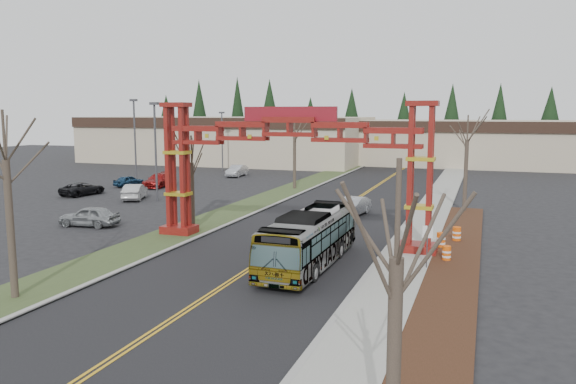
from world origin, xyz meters
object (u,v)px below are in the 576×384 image
at_px(bare_tree_median_mid, 192,163).
at_px(barrel_south, 446,254).
at_px(parked_car_far_a, 237,171).
at_px(light_pole_near, 155,144).
at_px(street_sign, 427,238).
at_px(transit_bus, 310,239).
at_px(parked_car_near_a, 89,216).
at_px(bare_tree_median_near, 6,161).
at_px(barrel_mid, 441,241).
at_px(retail_building_east, 477,142).
at_px(retail_building_west, 229,139).
at_px(parked_car_mid_a, 159,180).
at_px(parked_car_near_b, 135,192).
at_px(bare_tree_median_far, 295,132).
at_px(gateway_arch, 290,149).
at_px(silver_sedan, 353,206).
at_px(parked_car_mid_b, 129,181).
at_px(bare_tree_right_far, 467,142).
at_px(light_pole_far, 222,137).
at_px(bare_tree_right_near, 397,260).
at_px(light_pole_mid, 135,134).
at_px(parked_car_near_c, 83,189).
at_px(barrel_north, 457,235).

bearing_deg(bare_tree_median_mid, barrel_south, -10.48).
relative_size(parked_car_far_a, light_pole_near, 0.49).
bearing_deg(street_sign, transit_bus, -168.85).
distance_m(parked_car_near_a, bare_tree_median_near, 17.15).
bearing_deg(barrel_mid, retail_building_east, 89.22).
bearing_deg(light_pole_near, barrel_south, -26.15).
bearing_deg(barrel_mid, retail_building_west, 126.86).
bearing_deg(parked_car_near_a, retail_building_west, -171.36).
height_order(retail_building_west, parked_car_mid_a, retail_building_west).
relative_size(parked_car_near_b, barrel_south, 5.03).
relative_size(retail_building_west, bare_tree_median_far, 5.42).
xyz_separation_m(gateway_arch, barrel_south, (9.72, -1.36, -5.53)).
relative_size(gateway_arch, silver_sedan, 4.06).
relative_size(parked_car_mid_b, bare_tree_right_far, 0.45).
distance_m(silver_sedan, parked_car_near_a, 20.20).
relative_size(bare_tree_median_near, light_pole_far, 1.00).
height_order(parked_car_mid_b, bare_tree_right_near, bare_tree_right_near).
distance_m(parked_car_far_a, bare_tree_median_far, 15.23).
bearing_deg(bare_tree_median_far, light_pole_mid, 179.17).
relative_size(bare_tree_median_near, bare_tree_median_mid, 1.26).
relative_size(light_pole_far, street_sign, 3.51).
height_order(gateway_arch, barrel_mid, gateway_arch).
relative_size(gateway_arch, parked_car_mid_a, 3.51).
xyz_separation_m(silver_sedan, light_pole_mid, (-29.96, 13.80, 4.96)).
distance_m(parked_car_mid_b, bare_tree_right_far, 36.99).
distance_m(silver_sedan, parked_car_mid_a, 26.39).
bearing_deg(retail_building_east, bare_tree_median_far, -115.58).
bearing_deg(parked_car_mid_a, gateway_arch, -47.58).
relative_size(retail_building_west, light_pole_mid, 4.67).
distance_m(silver_sedan, parked_car_far_a, 30.50).
bearing_deg(parked_car_mid_a, bare_tree_right_near, -57.80).
relative_size(transit_bus, bare_tree_median_mid, 1.61).
xyz_separation_m(bare_tree_median_near, bare_tree_median_far, (0.00, 38.60, 0.03)).
height_order(parked_car_mid_a, bare_tree_right_near, bare_tree_right_near).
bearing_deg(retail_building_east, light_pole_far, -145.41).
distance_m(parked_car_near_c, light_pole_mid, 12.97).
bearing_deg(gateway_arch, street_sign, -21.16).
height_order(bare_tree_median_far, light_pole_near, light_pole_near).
relative_size(retail_building_east, bare_tree_median_mid, 5.71).
distance_m(parked_car_near_b, bare_tree_median_far, 17.93).
relative_size(light_pole_mid, light_pole_far, 1.18).
height_order(retail_building_west, light_pole_far, light_pole_far).
relative_size(parked_car_near_b, bare_tree_right_near, 0.62).
xyz_separation_m(bare_tree_median_near, barrel_north, (17.99, 18.07, -5.66)).
xyz_separation_m(gateway_arch, street_sign, (8.84, -3.42, -4.27)).
height_order(retail_building_east, bare_tree_median_near, bare_tree_median_near).
height_order(parked_car_far_a, light_pole_mid, light_pole_mid).
bearing_deg(bare_tree_median_far, bare_tree_median_near, -90.00).
relative_size(parked_car_mid_b, light_pole_mid, 0.37).
xyz_separation_m(parked_car_mid_a, bare_tree_median_near, (14.83, -35.15, 5.41)).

